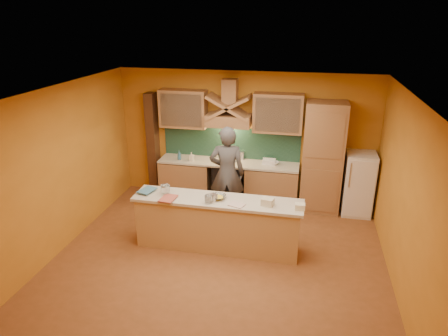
% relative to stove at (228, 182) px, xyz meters
% --- Properties ---
extents(floor, '(5.50, 5.00, 0.01)m').
position_rel_stove_xyz_m(floor, '(0.30, -2.20, -0.45)').
color(floor, brown).
rests_on(floor, ground).
extents(ceiling, '(5.50, 5.00, 0.01)m').
position_rel_stove_xyz_m(ceiling, '(0.30, -2.20, 2.35)').
color(ceiling, white).
rests_on(ceiling, wall_back).
extents(wall_back, '(5.50, 0.02, 2.80)m').
position_rel_stove_xyz_m(wall_back, '(0.30, 0.30, 0.95)').
color(wall_back, orange).
rests_on(wall_back, floor).
extents(wall_front, '(5.50, 0.02, 2.80)m').
position_rel_stove_xyz_m(wall_front, '(0.30, -4.70, 0.95)').
color(wall_front, orange).
rests_on(wall_front, floor).
extents(wall_left, '(0.02, 5.00, 2.80)m').
position_rel_stove_xyz_m(wall_left, '(-2.45, -2.20, 0.95)').
color(wall_left, orange).
rests_on(wall_left, floor).
extents(wall_right, '(0.02, 5.00, 2.80)m').
position_rel_stove_xyz_m(wall_right, '(3.05, -2.20, 0.95)').
color(wall_right, orange).
rests_on(wall_right, floor).
extents(base_cabinet_left, '(1.10, 0.60, 0.86)m').
position_rel_stove_xyz_m(base_cabinet_left, '(-0.95, 0.00, -0.02)').
color(base_cabinet_left, '#A4744B').
rests_on(base_cabinet_left, floor).
extents(base_cabinet_right, '(1.10, 0.60, 0.86)m').
position_rel_stove_xyz_m(base_cabinet_right, '(0.95, 0.00, -0.02)').
color(base_cabinet_right, '#A4744B').
rests_on(base_cabinet_right, floor).
extents(counter_top, '(3.00, 0.62, 0.04)m').
position_rel_stove_xyz_m(counter_top, '(-0.00, 0.00, 0.45)').
color(counter_top, beige).
rests_on(counter_top, base_cabinet_left).
extents(stove, '(0.60, 0.58, 0.90)m').
position_rel_stove_xyz_m(stove, '(0.00, 0.00, 0.00)').
color(stove, black).
rests_on(stove, floor).
extents(backsplash, '(3.00, 0.03, 0.70)m').
position_rel_stove_xyz_m(backsplash, '(-0.00, 0.28, 0.80)').
color(backsplash, '#1B3C2F').
rests_on(backsplash, wall_back).
extents(range_hood, '(0.92, 0.50, 0.24)m').
position_rel_stove_xyz_m(range_hood, '(0.00, 0.05, 1.37)').
color(range_hood, '#A4744B').
rests_on(range_hood, wall_back).
extents(hood_chimney, '(0.30, 0.30, 0.50)m').
position_rel_stove_xyz_m(hood_chimney, '(0.00, 0.15, 1.95)').
color(hood_chimney, '#A4744B').
rests_on(hood_chimney, wall_back).
extents(upper_cabinet_left, '(1.00, 0.35, 0.80)m').
position_rel_stove_xyz_m(upper_cabinet_left, '(-1.00, 0.12, 1.55)').
color(upper_cabinet_left, '#A4744B').
rests_on(upper_cabinet_left, wall_back).
extents(upper_cabinet_right, '(1.00, 0.35, 0.80)m').
position_rel_stove_xyz_m(upper_cabinet_right, '(1.00, 0.12, 1.55)').
color(upper_cabinet_right, '#A4744B').
rests_on(upper_cabinet_right, wall_back).
extents(pantry_column, '(0.80, 0.60, 2.30)m').
position_rel_stove_xyz_m(pantry_column, '(1.95, 0.00, 0.70)').
color(pantry_column, '#A4744B').
rests_on(pantry_column, floor).
extents(fridge, '(0.58, 0.60, 1.30)m').
position_rel_stove_xyz_m(fridge, '(2.70, 0.00, 0.20)').
color(fridge, white).
rests_on(fridge, floor).
extents(trim_column_left, '(0.20, 0.30, 2.30)m').
position_rel_stove_xyz_m(trim_column_left, '(-1.75, 0.15, 0.70)').
color(trim_column_left, '#472816').
rests_on(trim_column_left, floor).
extents(island_body, '(2.80, 0.55, 0.88)m').
position_rel_stove_xyz_m(island_body, '(0.20, -1.90, -0.01)').
color(island_body, tan).
rests_on(island_body, floor).
extents(island_top, '(2.90, 0.62, 0.05)m').
position_rel_stove_xyz_m(island_top, '(0.20, -1.90, 0.47)').
color(island_top, beige).
rests_on(island_top, island_body).
extents(person, '(0.75, 0.54, 1.90)m').
position_rel_stove_xyz_m(person, '(0.13, -0.74, 0.50)').
color(person, '#4C4C51').
rests_on(person, floor).
extents(pot_large, '(0.27, 0.27, 0.14)m').
position_rel_stove_xyz_m(pot_large, '(-0.09, -0.09, 0.52)').
color(pot_large, silver).
rests_on(pot_large, stove).
extents(pot_small, '(0.21, 0.21, 0.14)m').
position_rel_stove_xyz_m(pot_small, '(0.07, 0.04, 0.52)').
color(pot_small, '#B8B7BF').
rests_on(pot_small, stove).
extents(soap_bottle_a, '(0.10, 0.10, 0.19)m').
position_rel_stove_xyz_m(soap_bottle_a, '(-0.79, -0.09, 0.56)').
color(soap_bottle_a, silver).
rests_on(soap_bottle_a, counter_top).
extents(soap_bottle_b, '(0.09, 0.09, 0.21)m').
position_rel_stove_xyz_m(soap_bottle_b, '(-1.06, -0.09, 0.57)').
color(soap_bottle_b, '#32688B').
rests_on(soap_bottle_b, counter_top).
extents(bowl_back, '(0.25, 0.25, 0.06)m').
position_rel_stove_xyz_m(bowl_back, '(0.97, 0.04, 0.50)').
color(bowl_back, white).
rests_on(bowl_back, counter_top).
extents(dish_rack, '(0.27, 0.21, 0.10)m').
position_rel_stove_xyz_m(dish_rack, '(0.87, 0.06, 0.52)').
color(dish_rack, white).
rests_on(dish_rack, counter_top).
extents(book_lower, '(0.27, 0.35, 0.03)m').
position_rel_stove_xyz_m(book_lower, '(-0.73, -2.08, 0.51)').
color(book_lower, '#A64A3B').
rests_on(book_lower, island_top).
extents(book_upper, '(0.31, 0.37, 0.02)m').
position_rel_stove_xyz_m(book_upper, '(-1.18, -1.85, 0.53)').
color(book_upper, teal).
rests_on(book_upper, island_top).
extents(jar_large, '(0.17, 0.17, 0.17)m').
position_rel_stove_xyz_m(jar_large, '(-0.72, -1.90, 0.58)').
color(jar_large, silver).
rests_on(jar_large, island_top).
extents(jar_small, '(0.14, 0.14, 0.14)m').
position_rel_stove_xyz_m(jar_small, '(0.09, -2.08, 0.56)').
color(jar_small, silver).
rests_on(jar_small, island_top).
extents(kitchen_scale, '(0.15, 0.15, 0.09)m').
position_rel_stove_xyz_m(kitchen_scale, '(0.15, -1.98, 0.54)').
color(kitchen_scale, white).
rests_on(kitchen_scale, island_top).
extents(mixing_bowl, '(0.29, 0.29, 0.06)m').
position_rel_stove_xyz_m(mixing_bowl, '(0.21, -1.89, 0.53)').
color(mixing_bowl, silver).
rests_on(mixing_bowl, island_top).
extents(cloth, '(0.29, 0.26, 0.02)m').
position_rel_stove_xyz_m(cloth, '(0.56, -2.07, 0.50)').
color(cloth, beige).
rests_on(cloth, island_top).
extents(grocery_bag_a, '(0.22, 0.19, 0.12)m').
position_rel_stove_xyz_m(grocery_bag_a, '(1.06, -1.96, 0.56)').
color(grocery_bag_a, beige).
rests_on(grocery_bag_a, island_top).
extents(grocery_bag_b, '(0.16, 0.13, 0.10)m').
position_rel_stove_xyz_m(grocery_bag_b, '(1.58, -2.00, 0.54)').
color(grocery_bag_b, beige).
rests_on(grocery_bag_b, island_top).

